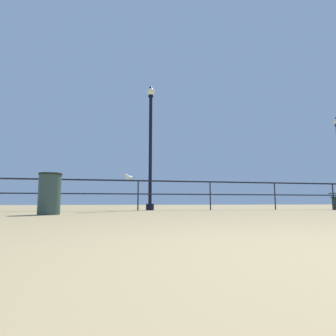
{
  "coord_description": "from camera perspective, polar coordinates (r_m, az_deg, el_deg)",
  "views": [
    {
      "loc": [
        -1.02,
        -1.05,
        0.27
      ],
      "look_at": [
        0.93,
        7.9,
        1.4
      ],
      "focal_mm": 29.75,
      "sensor_mm": 36.0,
      "label": 1
    }
  ],
  "objects": [
    {
      "name": "seagull_on_rail",
      "position": [
        9.5,
        -8.1,
        -1.87
      ],
      "size": [
        0.41,
        0.23,
        0.2
      ],
      "color": "silver",
      "rests_on": "pier_railing"
    },
    {
      "name": "pier_railing",
      "position": [
        9.52,
        -6.14,
        -4.0
      ],
      "size": [
        20.76,
        0.05,
        1.03
      ],
      "color": "black",
      "rests_on": "ground_plane"
    },
    {
      "name": "lamppost_center",
      "position": [
        10.07,
        -3.62,
        4.95
      ],
      "size": [
        0.28,
        0.28,
        4.56
      ],
      "color": "black",
      "rests_on": "ground_plane"
    },
    {
      "name": "trash_bin",
      "position": [
        6.76,
        -23.09,
        -4.86
      ],
      "size": [
        0.5,
        0.5,
        0.92
      ],
      "color": "#30443E",
      "rests_on": "ground_plane"
    }
  ]
}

